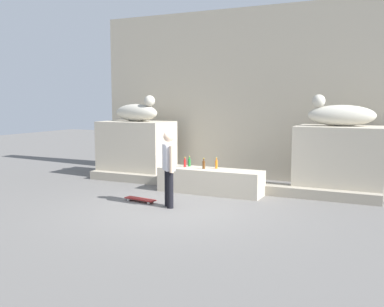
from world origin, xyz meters
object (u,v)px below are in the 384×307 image
(statue_reclining_right, at_px, (340,115))
(bottle_green, at_px, (189,162))
(statue_reclining_left, at_px, (137,112))
(bottle_orange, at_px, (216,164))
(bottle_brown, at_px, (204,164))
(skater, at_px, (169,166))
(skateboard, at_px, (140,199))
(bottle_red, at_px, (185,163))

(statue_reclining_right, distance_m, bottle_green, 3.95)
(statue_reclining_left, distance_m, bottle_green, 2.78)
(statue_reclining_right, xyz_separation_m, bottle_orange, (-2.81, -1.11, -1.25))
(bottle_brown, bearing_deg, skater, -93.00)
(bottle_brown, bearing_deg, skateboard, -120.95)
(statue_reclining_left, relative_size, bottle_brown, 6.19)
(statue_reclining_right, relative_size, skater, 1.00)
(bottle_orange, bearing_deg, skateboard, -125.14)
(bottle_orange, bearing_deg, bottle_red, -173.24)
(statue_reclining_left, relative_size, statue_reclining_right, 1.01)
(skateboard, xyz_separation_m, bottle_orange, (1.20, 1.70, 0.67))
(skater, relative_size, bottle_brown, 6.15)
(statue_reclining_left, distance_m, skater, 4.13)
(statue_reclining_left, relative_size, bottle_red, 6.44)
(skater, bearing_deg, statue_reclining_right, 89.26)
(skater, height_order, bottle_green, skater)
(statue_reclining_left, bearing_deg, bottle_orange, -8.66)
(statue_reclining_right, relative_size, bottle_green, 6.27)
(statue_reclining_left, height_order, bottle_green, statue_reclining_left)
(bottle_red, bearing_deg, bottle_green, 72.27)
(statue_reclining_right, relative_size, bottle_brown, 6.13)
(statue_reclining_right, xyz_separation_m, skateboard, (-4.01, -2.82, -1.92))
(statue_reclining_right, height_order, skater, statue_reclining_right)
(bottle_green, relative_size, bottle_orange, 0.94)
(bottle_brown, bearing_deg, bottle_red, 173.15)
(statue_reclining_right, bearing_deg, bottle_red, 10.19)
(skater, bearing_deg, bottle_red, 151.18)
(skateboard, distance_m, bottle_brown, 1.91)
(bottle_orange, bearing_deg, statue_reclining_left, 159.92)
(bottle_orange, bearing_deg, bottle_brown, -149.06)
(bottle_red, distance_m, bottle_orange, 0.84)
(skater, distance_m, skateboard, 1.21)
(statue_reclining_right, height_order, bottle_green, statue_reclining_right)
(statue_reclining_left, relative_size, bottle_green, 6.32)
(bottle_brown, bearing_deg, bottle_green, 156.10)
(statue_reclining_left, relative_size, skateboard, 2.05)
(skater, bearing_deg, skateboard, -144.05)
(skater, bearing_deg, statue_reclining_left, 178.16)
(skater, height_order, bottle_orange, skater)
(skater, distance_m, bottle_orange, 1.90)
(statue_reclining_left, distance_m, bottle_brown, 3.29)
(statue_reclining_right, distance_m, bottle_orange, 3.27)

